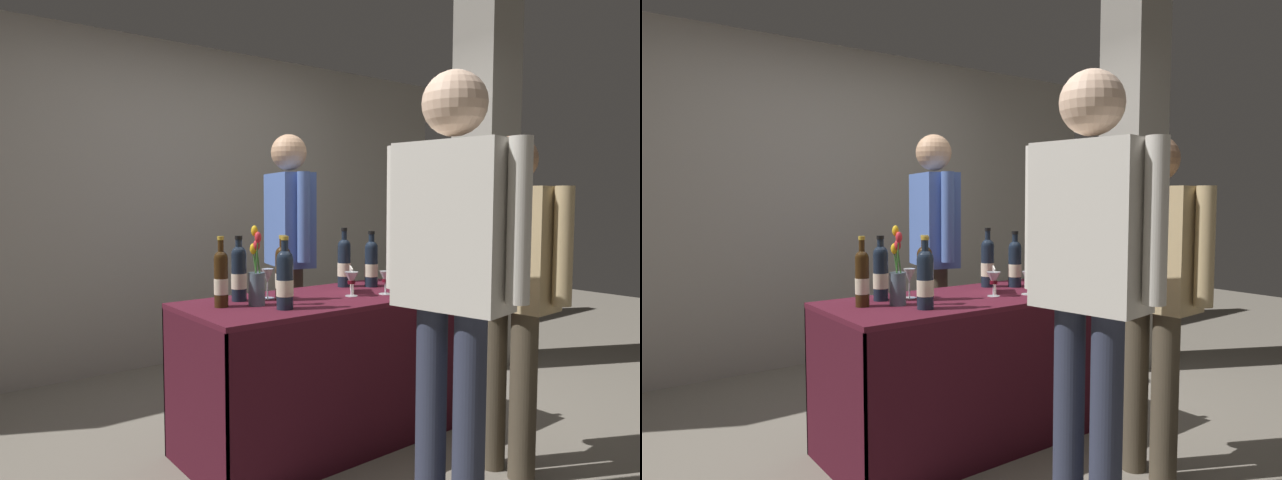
{
  "view_description": "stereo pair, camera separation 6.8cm",
  "coord_description": "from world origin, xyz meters",
  "views": [
    {
      "loc": [
        -1.75,
        -2.29,
        1.28
      ],
      "look_at": [
        0.0,
        0.0,
        1.08
      ],
      "focal_mm": 31.16,
      "sensor_mm": 36.0,
      "label": 1
    },
    {
      "loc": [
        -1.69,
        -2.33,
        1.28
      ],
      "look_at": [
        0.0,
        0.0,
        1.08
      ],
      "focal_mm": 31.16,
      "sensor_mm": 36.0,
      "label": 2
    }
  ],
  "objects": [
    {
      "name": "featured_wine_bottle",
      "position": [
        -0.54,
        0.07,
        0.92
      ],
      "size": [
        0.07,
        0.07,
        0.34
      ],
      "color": "#38230F",
      "rests_on": "tasting_table"
    },
    {
      "name": "flower_vase",
      "position": [
        -0.39,
        -0.01,
        0.9
      ],
      "size": [
        0.08,
        0.08,
        0.39
      ],
      "color": "slate",
      "rests_on": "tasting_table"
    },
    {
      "name": "display_bottle_4",
      "position": [
        -0.2,
        0.04,
        0.92
      ],
      "size": [
        0.08,
        0.08,
        0.33
      ],
      "color": "#38230F",
      "rests_on": "tasting_table"
    },
    {
      "name": "display_bottle_3",
      "position": [
        0.33,
        0.19,
        0.92
      ],
      "size": [
        0.08,
        0.08,
        0.35
      ],
      "color": "#192333",
      "rests_on": "tasting_table"
    },
    {
      "name": "display_bottle_1",
      "position": [
        0.48,
        -0.14,
        0.93
      ],
      "size": [
        0.07,
        0.07,
        0.35
      ],
      "color": "black",
      "rests_on": "tasting_table"
    },
    {
      "name": "wine_glass_near_vendor",
      "position": [
        0.15,
        -0.08,
        0.87
      ],
      "size": [
        0.07,
        0.07,
        0.13
      ],
      "color": "silver",
      "rests_on": "tasting_table"
    },
    {
      "name": "concrete_pillar",
      "position": [
        1.91,
        0.38,
        1.71
      ],
      "size": [
        0.37,
        0.37,
        3.41
      ],
      "primitive_type": "cube",
      "color": "gray",
      "rests_on": "ground_plane"
    },
    {
      "name": "ground_plane",
      "position": [
        0.0,
        0.0,
        0.0
      ],
      "size": [
        12.0,
        12.0,
        0.0
      ],
      "primitive_type": "plane",
      "color": "gray"
    },
    {
      "name": "brochure_stand",
      "position": [
        0.23,
        0.02,
        0.84
      ],
      "size": [
        0.11,
        0.14,
        0.14
      ],
      "primitive_type": "cube",
      "rotation": [
        -0.04,
        0.0,
        0.94
      ],
      "color": "silver",
      "rests_on": "tasting_table"
    },
    {
      "name": "back_partition",
      "position": [
        0.0,
        1.92,
        1.25
      ],
      "size": [
        5.71,
        0.12,
        2.5
      ],
      "primitive_type": "cube",
      "color": "#9E998E",
      "rests_on": "ground_plane"
    },
    {
      "name": "display_bottle_0",
      "position": [
        -0.33,
        -0.16,
        0.92
      ],
      "size": [
        0.08,
        0.08,
        0.34
      ],
      "color": "#192333",
      "rests_on": "tasting_table"
    },
    {
      "name": "wine_glass_near_taster",
      "position": [
        0.34,
        -0.14,
        0.86
      ],
      "size": [
        0.07,
        0.07,
        0.13
      ],
      "color": "silver",
      "rests_on": "tasting_table"
    },
    {
      "name": "vendor_presenter",
      "position": [
        0.3,
        0.72,
        1.03
      ],
      "size": [
        0.3,
        0.58,
        1.71
      ],
      "rotation": [
        0.0,
        0.0,
        -1.81
      ],
      "color": "#4C4233",
      "rests_on": "ground_plane"
    },
    {
      "name": "tasting_table",
      "position": [
        0.0,
        0.0,
        0.53
      ],
      "size": [
        1.45,
        0.67,
        0.78
      ],
      "color": "#4C1423",
      "rests_on": "ground_plane"
    },
    {
      "name": "taster_foreground_right",
      "position": [
        -0.11,
        -0.95,
        1.06
      ],
      "size": [
        0.28,
        0.58,
        1.76
      ],
      "rotation": [
        0.0,
        0.0,
        1.74
      ],
      "color": "#2D3347",
      "rests_on": "ground_plane"
    },
    {
      "name": "display_bottle_5",
      "position": [
        -0.39,
        0.16,
        0.92
      ],
      "size": [
        0.08,
        0.08,
        0.33
      ],
      "color": "#192333",
      "rests_on": "tasting_table"
    },
    {
      "name": "display_bottle_2",
      "position": [
        0.45,
        0.1,
        0.92
      ],
      "size": [
        0.08,
        0.08,
        0.33
      ],
      "color": "#192333",
      "rests_on": "tasting_table"
    },
    {
      "name": "taster_foreground_left",
      "position": [
        0.49,
        -0.8,
        0.94
      ],
      "size": [
        0.24,
        0.56,
        1.57
      ],
      "rotation": [
        0.0,
        0.0,
        1.64
      ],
      "color": "#4C4233",
      "rests_on": "ground_plane"
    },
    {
      "name": "wine_glass_mid",
      "position": [
        -0.24,
        0.13,
        0.89
      ],
      "size": [
        0.07,
        0.07,
        0.15
      ],
      "color": "silver",
      "rests_on": "tasting_table"
    }
  ]
}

